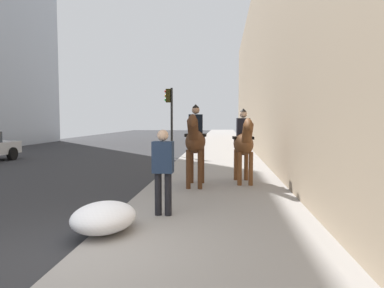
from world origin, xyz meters
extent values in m
cube|color=gray|center=(0.00, -1.98, 0.06)|extent=(120.00, 3.96, 0.12)
ellipsoid|color=#4C2B16|center=(5.14, -1.38, 1.39)|extent=(1.50, 0.57, 0.66)
cylinder|color=#4C2B16|center=(4.69, -1.54, 0.66)|extent=(0.13, 0.13, 1.07)
cylinder|color=#4C2B16|center=(4.69, -1.22, 0.66)|extent=(0.13, 0.13, 1.07)
cylinder|color=#4C2B16|center=(5.59, -1.55, 0.66)|extent=(0.13, 0.13, 1.07)
cylinder|color=#4C2B16|center=(5.59, -1.23, 0.66)|extent=(0.13, 0.13, 1.07)
cylinder|color=#4C2B16|center=(4.37, -1.38, 1.74)|extent=(0.63, 0.28, 0.68)
ellipsoid|color=#4C2B16|center=(4.16, -1.38, 1.99)|extent=(0.63, 0.22, 0.49)
cylinder|color=black|center=(5.85, -1.39, 1.29)|extent=(0.28, 0.10, 0.55)
cube|color=black|center=(5.19, -1.39, 1.57)|extent=(0.44, 0.60, 0.08)
cube|color=black|center=(5.19, -1.39, 1.89)|extent=(0.28, 0.38, 0.55)
sphere|color=tan|center=(5.19, -1.39, 2.28)|extent=(0.22, 0.22, 0.22)
cone|color=black|center=(5.19, -1.39, 2.40)|extent=(0.20, 0.20, 0.10)
ellipsoid|color=brown|center=(5.78, -2.77, 1.29)|extent=(1.54, 0.68, 0.66)
cylinder|color=brown|center=(5.35, -2.96, 0.60)|extent=(0.13, 0.13, 0.97)
cylinder|color=brown|center=(5.32, -2.64, 0.60)|extent=(0.13, 0.13, 0.97)
cylinder|color=brown|center=(6.25, -2.89, 0.60)|extent=(0.13, 0.13, 0.97)
cylinder|color=brown|center=(6.22, -2.57, 0.60)|extent=(0.13, 0.13, 0.97)
cylinder|color=brown|center=(5.02, -2.83, 1.63)|extent=(0.65, 0.33, 0.68)
ellipsoid|color=brown|center=(4.81, -2.85, 1.88)|extent=(0.64, 0.27, 0.49)
cylinder|color=black|center=(6.49, -2.71, 1.19)|extent=(0.29, 0.12, 0.55)
cube|color=black|center=(5.83, -2.76, 1.47)|extent=(0.49, 0.63, 0.08)
cube|color=black|center=(5.83, -2.76, 1.78)|extent=(0.31, 0.40, 0.55)
sphere|color=#D8AD8C|center=(5.83, -2.76, 2.18)|extent=(0.22, 0.22, 0.22)
cone|color=black|center=(5.83, -2.76, 2.30)|extent=(0.22, 0.22, 0.10)
cylinder|color=black|center=(1.98, -0.89, 0.54)|extent=(0.14, 0.14, 0.85)
cylinder|color=black|center=(1.98, -1.09, 0.54)|extent=(0.14, 0.14, 0.85)
cube|color=#1E2D47|center=(1.98, -0.99, 1.28)|extent=(0.28, 0.41, 0.62)
sphere|color=#D8AD8C|center=(1.98, -0.99, 1.71)|extent=(0.22, 0.22, 0.22)
cylinder|color=black|center=(11.70, 8.23, 0.32)|extent=(0.64, 0.23, 0.64)
cylinder|color=black|center=(13.53, 0.53, 1.82)|extent=(0.12, 0.12, 3.65)
cube|color=#2D280C|center=(13.53, 0.71, 3.25)|extent=(0.20, 0.24, 0.70)
sphere|color=red|center=(13.53, 0.84, 3.47)|extent=(0.14, 0.14, 0.14)
sphere|color=orange|center=(13.53, 0.84, 3.25)|extent=(0.14, 0.14, 0.14)
sphere|color=green|center=(13.53, 0.84, 3.03)|extent=(0.14, 0.14, 0.14)
ellipsoid|color=white|center=(0.91, -0.15, 0.36)|extent=(1.38, 1.06, 0.48)
camera|label=1|loc=(-4.85, -2.17, 2.02)|focal=33.12mm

